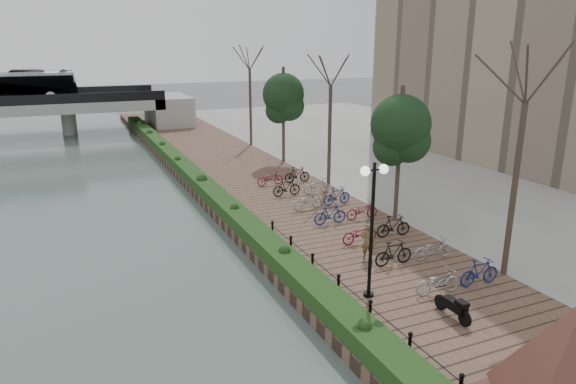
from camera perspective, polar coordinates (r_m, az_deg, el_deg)
ground at (r=15.61m, az=6.49°, el=-18.57°), size 220.00×220.00×0.00m
promenade at (r=31.60m, az=-3.19°, el=0.33°), size 8.00×75.00×0.50m
inland_pavement at (r=39.96m, az=18.81°, el=2.85°), size 24.00×75.00×0.50m
hedge at (r=32.82m, az=-10.33°, el=1.68°), size 1.10×56.00×0.60m
chain_fence at (r=17.26m, az=7.28°, el=-11.66°), size 0.10×14.10×0.70m
granite_monument at (r=13.51m, az=29.25°, el=-16.66°), size 4.84×4.84×2.97m
lamppost at (r=16.99m, az=9.42°, el=-1.03°), size 1.02×0.32×4.71m
motorcycle at (r=17.35m, az=17.84°, el=-11.90°), size 0.44×1.38×0.86m
pedestrian at (r=20.86m, az=8.87°, el=-5.43°), size 0.64×0.52×1.51m
bicycle_parking at (r=25.02m, az=6.61°, el=-2.33°), size 2.40×17.32×1.00m
street_trees at (r=28.31m, az=7.85°, el=5.48°), size 3.20×37.12×6.80m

